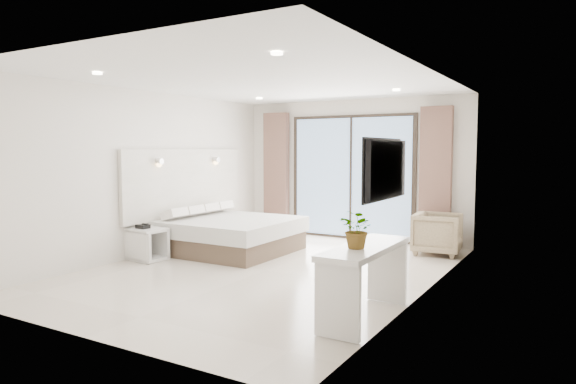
% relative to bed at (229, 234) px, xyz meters
% --- Properties ---
extents(ground, '(6.20, 6.20, 0.00)m').
position_rel_bed_xyz_m(ground, '(1.29, -0.85, -0.30)').
color(ground, beige).
rests_on(ground, ground).
extents(room_shell, '(4.62, 6.22, 2.72)m').
position_rel_bed_xyz_m(room_shell, '(1.09, -0.03, 1.28)').
color(room_shell, silver).
rests_on(room_shell, ground).
extents(bed, '(2.03, 1.93, 0.71)m').
position_rel_bed_xyz_m(bed, '(0.00, 0.00, 0.00)').
color(bed, brown).
rests_on(bed, ground).
extents(nightstand, '(0.60, 0.51, 0.50)m').
position_rel_bed_xyz_m(nightstand, '(-0.71, -1.21, -0.05)').
color(nightstand, white).
rests_on(nightstand, ground).
extents(phone, '(0.20, 0.16, 0.06)m').
position_rel_bed_xyz_m(phone, '(-0.75, -1.26, 0.24)').
color(phone, black).
rests_on(phone, nightstand).
extents(console_desk, '(0.47, 1.49, 0.77)m').
position_rel_bed_xyz_m(console_desk, '(3.33, -2.13, 0.26)').
color(console_desk, white).
rests_on(console_desk, ground).
extents(plant, '(0.45, 0.47, 0.30)m').
position_rel_bed_xyz_m(plant, '(3.33, -2.33, 0.62)').
color(plant, '#33662D').
rests_on(plant, console_desk).
extents(armchair, '(0.77, 0.81, 0.77)m').
position_rel_bed_xyz_m(armchair, '(3.14, 1.55, 0.08)').
color(armchair, '#988664').
rests_on(armchair, ground).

